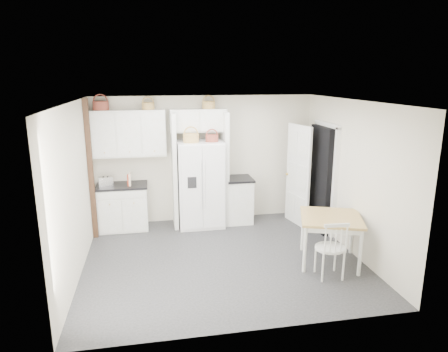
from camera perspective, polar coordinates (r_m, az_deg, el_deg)
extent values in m
plane|color=#252528|center=(6.85, -0.26, -11.67)|extent=(4.50, 4.50, 0.00)
plane|color=white|center=(6.18, -0.29, 10.60)|extent=(4.50, 4.50, 0.00)
plane|color=beige|center=(8.32, -2.73, 2.44)|extent=(4.50, 0.00, 4.50)
plane|color=beige|center=(6.40, -20.52, -2.01)|extent=(0.00, 4.00, 4.00)
plane|color=beige|center=(7.13, 17.81, -0.20)|extent=(0.00, 4.00, 4.00)
cube|color=white|center=(8.04, -3.40, -1.13)|extent=(0.90, 0.72, 1.74)
cube|color=silver|center=(8.20, -14.19, -4.42)|extent=(0.94, 0.59, 0.87)
cube|color=silver|center=(8.36, 2.07, -3.52)|extent=(0.51, 0.62, 0.90)
cube|color=olive|center=(6.79, 14.85, -8.75)|extent=(1.21, 1.21, 0.79)
cube|color=silver|center=(6.30, 14.92, -9.88)|extent=(0.48, 0.44, 0.94)
cube|color=black|center=(8.07, -14.38, -1.34)|extent=(0.98, 0.63, 0.04)
cube|color=black|center=(8.23, 2.10, -0.38)|extent=(0.55, 0.66, 0.04)
cube|color=silver|center=(8.03, -16.54, -0.74)|extent=(0.29, 0.20, 0.18)
cube|color=#A12F18|center=(7.95, -13.44, -0.52)|extent=(0.06, 0.16, 0.23)
cube|color=beige|center=(7.94, -13.30, -0.46)|extent=(0.04, 0.16, 0.24)
cylinder|color=brown|center=(7.97, -17.19, 9.57)|extent=(0.30, 0.30, 0.17)
cylinder|color=#A37232|center=(7.92, -10.78, 9.80)|extent=(0.24, 0.24, 0.14)
cylinder|color=#A37232|center=(8.00, -2.21, 10.11)|extent=(0.26, 0.26, 0.15)
cylinder|color=#A37232|center=(7.73, -4.74, 5.43)|extent=(0.31, 0.31, 0.16)
cylinder|color=brown|center=(7.78, -1.74, 5.41)|extent=(0.25, 0.25, 0.13)
cube|color=silver|center=(7.98, -13.40, 5.96)|extent=(1.40, 0.34, 0.90)
cube|color=silver|center=(8.00, -3.71, 7.95)|extent=(1.12, 0.34, 0.45)
cube|color=silver|center=(7.99, -7.11, 0.77)|extent=(0.08, 0.60, 2.30)
cube|color=silver|center=(8.11, 0.09, 1.08)|extent=(0.08, 0.60, 2.30)
cube|color=black|center=(7.69, -18.51, 0.75)|extent=(0.09, 0.09, 2.60)
cube|color=black|center=(8.03, 13.77, -0.40)|extent=(0.18, 0.85, 2.05)
cube|color=white|center=(8.19, 10.52, 0.06)|extent=(0.21, 0.79, 2.05)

